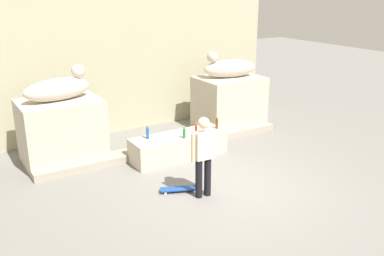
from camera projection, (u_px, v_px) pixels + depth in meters
The scene contains 14 objects.
ground_plane at pixel (228, 189), 8.91m from camera, with size 40.00×40.00×0.00m, color slate.
facade_wall at pixel (126, 30), 12.05m from camera, with size 9.16×0.60×5.71m, color #AAA687.
pedestal_left at pixel (62, 131), 10.15m from camera, with size 1.85×1.39×1.52m, color #B7AD99.
pedestal_right at pixel (229, 102), 12.62m from camera, with size 1.85×1.39×1.52m, color #B7AD99.
statue_reclining_left at pixel (59, 88), 9.84m from camera, with size 1.67×0.81×0.78m.
statue_reclining_right at pixel (229, 68), 12.28m from camera, with size 1.68×0.88×0.78m.
ledge_block at pixel (179, 146), 10.49m from camera, with size 2.41×0.76×0.60m, color #B7AD99.
skater at pixel (203, 154), 8.35m from camera, with size 0.54×0.23×1.67m.
skateboard at pixel (180, 189), 8.80m from camera, with size 0.82×0.49×0.08m.
bottle_red at pixel (196, 130), 10.39m from camera, with size 0.06×0.06×0.28m.
bottle_blue at pixel (148, 133), 10.08m from camera, with size 0.07×0.07×0.33m.
bottle_green at pixel (184, 133), 10.12m from camera, with size 0.07×0.07×0.30m.
bottle_brown at pixel (217, 124), 10.80m from camera, with size 0.07×0.07×0.32m.
stair_step at pixel (168, 147), 11.02m from camera, with size 6.80×0.50×0.18m, color gray.
Camera 1 is at (-4.88, -6.43, 4.07)m, focal length 39.83 mm.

